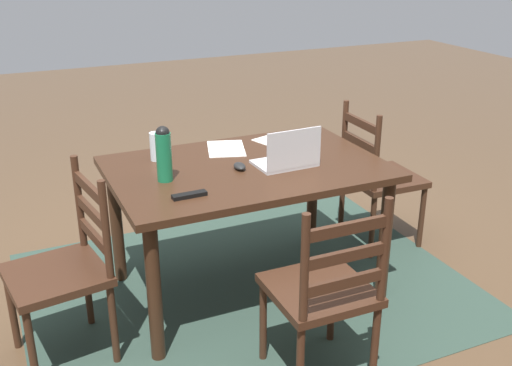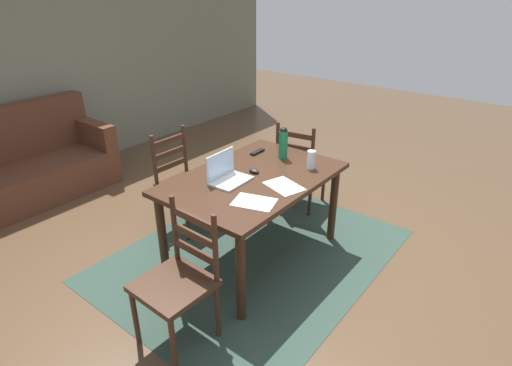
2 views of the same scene
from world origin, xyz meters
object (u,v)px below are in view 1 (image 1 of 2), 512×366
Objects in this scene: dining_table at (247,182)px; drinking_glass at (156,146)px; computer_mouse at (240,166)px; tv_remote at (189,195)px; chair_right_far at (64,270)px; chair_far_head at (324,292)px; chair_left_near at (378,178)px; laptop at (288,157)px; water_bottle at (164,153)px.

drinking_glass is at bearing -33.99° from dining_table.
computer_mouse is 0.44m from tv_remote.
tv_remote is (0.00, 0.57, -0.07)m from drinking_glass.
chair_right_far reaches higher than dining_table.
chair_right_far is at bearing 10.48° from dining_table.
tv_remote reaches higher than dining_table.
chair_right_far is at bearing 14.34° from computer_mouse.
chair_left_near is at bearing -134.10° from chair_far_head.
chair_far_head is at bearing 75.33° from laptop.
computer_mouse is (-0.41, 0.01, -0.13)m from water_bottle.
chair_left_near is 1.50m from drinking_glass.
drinking_glass reaches higher than dining_table.
chair_left_near is at bearing -162.11° from computer_mouse.
chair_right_far is 2.90× the size of laptop.
dining_table is at bearing -31.36° from laptop.
laptop is at bearing 148.64° from dining_table.
water_bottle reaches higher than dining_table.
chair_right_far is at bearing 38.08° from drinking_glass.
chair_right_far and chair_left_near have the same top height.
drinking_glass is at bearing -141.92° from chair_right_far.
drinking_glass is at bearing -36.17° from computer_mouse.
chair_right_far reaches higher than drinking_glass.
drinking_glass is (-0.60, -0.47, 0.39)m from chair_right_far.
laptop is 0.67m from water_bottle.
drinking_glass is 0.93× the size of tv_remote.
dining_table is 0.28m from laptop.
tv_remote is (-0.60, 0.10, 0.32)m from chair_right_far.
chair_left_near is 2.90× the size of laptop.
water_bottle is (0.47, -0.83, 0.46)m from chair_far_head.
chair_left_near and chair_far_head have the same top height.
dining_table is 8.65× the size of tv_remote.
computer_mouse is at bearing -86.00° from chair_far_head.
chair_far_head is at bearing 110.17° from drinking_glass.
chair_right_far is (1.02, 0.19, -0.21)m from dining_table.
water_bottle is (-0.56, -0.16, 0.46)m from chair_right_far.
water_bottle reaches higher than tv_remote.
laptop reaches higher than chair_right_far.
laptop is at bearing 172.65° from water_bottle.
chair_right_far is at bearing -100.73° from tv_remote.
laptop reaches higher than computer_mouse.
water_bottle is 0.29m from tv_remote.
tv_remote is at bearing 34.22° from dining_table.
drinking_glass is (-0.05, -0.32, -0.07)m from water_bottle.
drinking_glass is at bearing -69.83° from chair_far_head.
chair_left_near is 1.56m from tv_remote.
chair_left_near is at bearing 106.98° from tv_remote.
chair_right_far is 1.27m from laptop.
water_bottle is (0.66, -0.09, 0.09)m from laptop.
water_bottle is at bearing 8.76° from chair_left_near.
chair_right_far is at bearing 3.35° from laptop.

